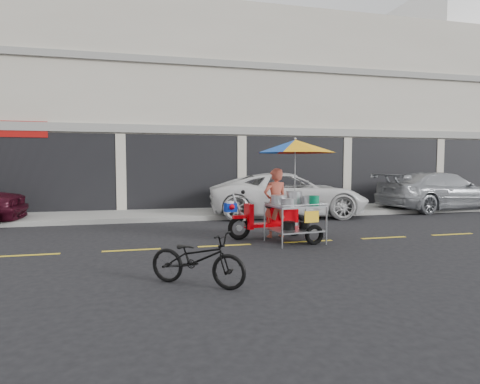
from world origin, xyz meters
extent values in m
plane|color=black|center=(0.00, 0.00, 0.00)|extent=(90.00, 90.00, 0.00)
cube|color=gray|center=(0.00, 5.50, 0.07)|extent=(45.00, 3.00, 0.15)
cube|color=beige|center=(0.00, 10.50, 4.00)|extent=(36.00, 8.00, 8.00)
cube|color=black|center=(0.00, 6.47, 1.45)|extent=(35.28, 0.06, 2.90)
cube|color=gray|center=(0.00, 6.45, 3.10)|extent=(36.00, 0.12, 0.30)
cube|color=gray|center=(0.00, 6.45, 5.60)|extent=(36.00, 0.12, 0.25)
cube|color=white|center=(14.00, 11.00, 5.20)|extent=(8.00, 7.00, 10.40)
cube|color=gold|center=(0.00, 0.00, 0.00)|extent=(42.00, 0.10, 0.01)
imported|color=white|center=(1.16, 4.45, 0.76)|extent=(5.76, 3.31, 1.51)
imported|color=#A0A4A9|center=(7.54, 4.70, 0.75)|extent=(5.39, 2.68, 1.50)
imported|color=black|center=(-2.98, -2.79, 0.41)|extent=(1.58, 1.34, 0.82)
torus|color=black|center=(-1.52, 0.60, 0.28)|extent=(0.59, 0.19, 0.58)
torus|color=black|center=(-0.02, 0.80, 0.28)|extent=(0.59, 0.19, 0.58)
cylinder|color=#9EA0A5|center=(-1.52, 0.60, 0.28)|extent=(0.15, 0.08, 0.14)
cylinder|color=#9EA0A5|center=(-0.02, 0.80, 0.28)|extent=(0.15, 0.08, 0.14)
cube|color=#D10006|center=(-1.52, 0.60, 0.56)|extent=(0.34, 0.16, 0.08)
cylinder|color=#9EA0A5|center=(-1.52, 0.60, 0.71)|extent=(0.37, 0.10, 0.82)
cube|color=#D10006|center=(-1.27, 0.64, 0.56)|extent=(0.17, 0.36, 0.61)
cube|color=#D10006|center=(-0.82, 0.70, 0.32)|extent=(0.84, 0.39, 0.08)
cube|color=#D10006|center=(-0.37, 0.76, 0.56)|extent=(0.79, 0.36, 0.40)
cube|color=black|center=(-0.47, 0.74, 0.79)|extent=(0.68, 0.33, 0.10)
cylinder|color=#9EA0A5|center=(-1.40, 0.62, 1.01)|extent=(0.11, 0.56, 0.04)
sphere|color=black|center=(-1.37, 0.83, 1.13)|extent=(0.10, 0.10, 0.10)
cylinder|color=white|center=(-1.40, 0.62, 0.48)|extent=(0.14, 0.14, 0.05)
cube|color=#041D8C|center=(-1.74, 0.57, 0.79)|extent=(0.29, 0.26, 0.20)
cylinder|color=white|center=(-1.74, 0.57, 0.91)|extent=(0.18, 0.18, 0.05)
cone|color=#D10006|center=(-1.72, 0.40, 0.81)|extent=(0.21, 0.24, 0.18)
torus|color=black|center=(-0.02, -0.37, 0.22)|extent=(0.47, 0.16, 0.46)
cylinder|color=#9EA0A5|center=(-0.85, -0.58, 0.43)|extent=(0.04, 0.04, 0.86)
cylinder|color=#9EA0A5|center=(-0.97, 0.32, 0.43)|extent=(0.04, 0.04, 0.86)
cylinder|color=#9EA0A5|center=(0.25, -0.44, 0.43)|extent=(0.04, 0.04, 0.86)
cylinder|color=#9EA0A5|center=(0.13, 0.47, 0.43)|extent=(0.04, 0.04, 0.86)
cube|color=#9EA0A5|center=(-0.36, -0.06, 0.30)|extent=(1.22, 1.05, 0.03)
cube|color=#9EA0A5|center=(-0.36, -0.06, 0.86)|extent=(1.22, 1.05, 0.04)
cylinder|color=#9EA0A5|center=(-0.30, -0.51, 0.92)|extent=(1.10, 0.17, 0.02)
cylinder|color=#9EA0A5|center=(-0.42, 0.39, 0.92)|extent=(1.10, 0.17, 0.02)
cylinder|color=#9EA0A5|center=(-0.91, -0.13, 0.92)|extent=(0.14, 0.90, 0.02)
cylinder|color=#9EA0A5|center=(0.19, 0.01, 0.92)|extent=(0.14, 0.90, 0.02)
cylinder|color=#9EA0A5|center=(-0.42, 0.39, 0.30)|extent=(0.14, 0.76, 0.04)
cylinder|color=#9EA0A5|center=(-0.42, 0.39, 0.81)|extent=(0.14, 0.76, 0.04)
cube|color=yellow|center=(-0.15, -0.52, 0.66)|extent=(0.35, 0.07, 0.25)
cylinder|color=#B7B7BC|center=(-0.69, 0.10, 0.98)|extent=(0.41, 0.41, 0.20)
cylinder|color=#B7B7BC|center=(-0.29, 0.17, 1.02)|extent=(0.40, 0.40, 0.28)
cylinder|color=#B7B7BC|center=(0.01, 0.04, 0.97)|extent=(0.32, 0.32, 0.18)
cylinder|color=#B7B7BC|center=(-0.59, -0.27, 0.95)|extent=(0.33, 0.33, 0.15)
cylinder|color=#056B41|center=(0.02, -0.26, 0.99)|extent=(0.25, 0.25, 0.22)
cylinder|color=black|center=(-0.51, -0.08, 0.41)|extent=(0.32, 0.32, 0.18)
cylinder|color=black|center=(-0.11, -0.03, 0.40)|extent=(0.27, 0.27, 0.16)
cylinder|color=#9EA0A5|center=(-0.33, 0.05, 1.62)|extent=(0.03, 0.03, 1.52)
sphere|color=#9EA0A5|center=(-0.33, 0.05, 2.39)|extent=(0.06, 0.06, 0.06)
imported|color=#B74D3A|center=(-0.57, 0.73, 0.86)|extent=(0.67, 0.49, 1.71)
camera|label=1|loc=(-3.75, -8.64, 1.82)|focal=30.00mm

